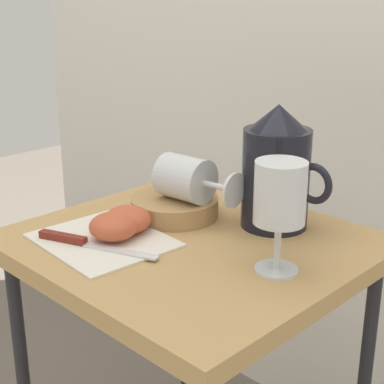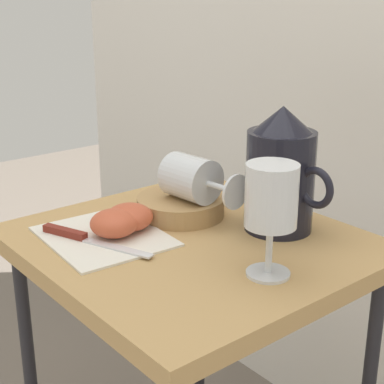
{
  "view_description": "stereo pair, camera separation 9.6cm",
  "coord_description": "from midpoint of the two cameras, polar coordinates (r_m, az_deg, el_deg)",
  "views": [
    {
      "loc": [
        0.64,
        -0.65,
        1.09
      ],
      "look_at": [
        0.0,
        0.0,
        0.78
      ],
      "focal_mm": 56.13,
      "sensor_mm": 36.0,
      "label": 1
    },
    {
      "loc": [
        0.7,
        -0.58,
        1.09
      ],
      "look_at": [
        0.0,
        0.0,
        0.78
      ],
      "focal_mm": 56.13,
      "sensor_mm": 36.0,
      "label": 2
    }
  ],
  "objects": [
    {
      "name": "linen_napkin",
      "position": [
        0.99,
        -5.65,
        -4.28
      ],
      "size": [
        0.22,
        0.19,
        0.0
      ],
      "primitive_type": "cube",
      "rotation": [
        0.0,
        0.0,
        -0.08
      ],
      "color": "silver",
      "rests_on": "table"
    },
    {
      "name": "pitcher",
      "position": [
        1.01,
        11.1,
        1.04
      ],
      "size": [
        0.17,
        0.11,
        0.21
      ],
      "color": "black",
      "rests_on": "table"
    },
    {
      "name": "apple_half_left",
      "position": [
        1.01,
        -3.27,
        -2.44
      ],
      "size": [
        0.08,
        0.08,
        0.04
      ],
      "primitive_type": "ellipsoid",
      "color": "#C15133",
      "rests_on": "linen_napkin"
    },
    {
      "name": "knife",
      "position": [
        0.98,
        -7.84,
        -4.29
      ],
      "size": [
        0.2,
        0.09,
        0.01
      ],
      "color": "silver",
      "rests_on": "linen_napkin"
    },
    {
      "name": "apple_half_right",
      "position": [
        0.98,
        -4.64,
        -3.02
      ],
      "size": [
        0.08,
        0.08,
        0.04
      ],
      "primitive_type": "ellipsoid",
      "color": "#C15133",
      "rests_on": "linen_napkin"
    },
    {
      "name": "wine_glass_tipped_near",
      "position": [
        1.05,
        2.65,
        1.25
      ],
      "size": [
        0.16,
        0.09,
        0.08
      ],
      "color": "silver",
      "rests_on": "basket_tray"
    },
    {
      "name": "basket_tray",
      "position": [
        1.08,
        1.46,
        -1.39
      ],
      "size": [
        0.16,
        0.16,
        0.03
      ],
      "primitive_type": "cylinder",
      "color": "#AD8451",
      "rests_on": "table"
    },
    {
      "name": "wine_glass_upright",
      "position": [
        0.84,
        10.77,
        -1.02
      ],
      "size": [
        0.07,
        0.07,
        0.17
      ],
      "color": "silver",
      "rests_on": "table"
    },
    {
      "name": "table",
      "position": [
        1.02,
        2.72,
        -8.14
      ],
      "size": [
        0.53,
        0.5,
        0.7
      ],
      "color": "tan",
      "rests_on": "ground_plane"
    }
  ]
}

